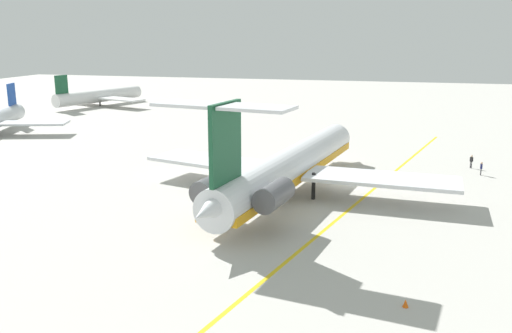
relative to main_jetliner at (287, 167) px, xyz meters
name	(u,v)px	position (x,y,z in m)	size (l,w,h in m)	color
ground	(345,184)	(6.49, -5.75, -3.27)	(295.66, 295.66, 0.00)	#B7B5AD
main_jetliner	(287,167)	(0.00, 0.00, 0.00)	(40.99, 36.41, 11.97)	silver
airliner_mid_right	(102,96)	(65.50, 60.20, -0.86)	(26.80, 26.86, 8.18)	white
ground_crew_near_nose	(233,140)	(23.89, 13.47, -2.12)	(0.29, 0.44, 1.81)	black
ground_crew_near_tail	(481,167)	(15.00, -21.97, -2.18)	(0.44, 0.27, 1.71)	black
ground_crew_portside	(471,160)	(18.62, -21.20, -2.13)	(0.29, 0.42, 1.79)	black
safety_cone_nose	(406,303)	(-23.01, -12.58, -2.99)	(0.40, 0.40, 0.55)	#EA590F
safety_cone_wingtip	(239,143)	(26.32, 13.18, -2.99)	(0.40, 0.40, 0.55)	#EA590F
taxiway_centreline	(363,198)	(1.14, -8.23, -3.26)	(82.98, 0.36, 0.01)	gold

